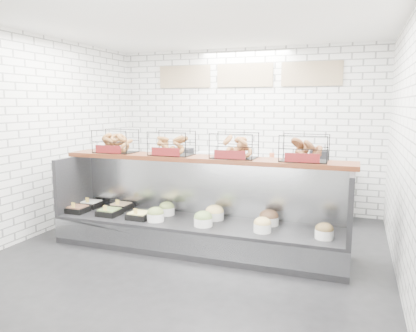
% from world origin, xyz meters
% --- Properties ---
extents(ground, '(5.50, 5.50, 0.00)m').
position_xyz_m(ground, '(0.00, 0.00, 0.00)').
color(ground, black).
rests_on(ground, ground).
extents(room_shell, '(5.02, 5.51, 3.01)m').
position_xyz_m(room_shell, '(0.00, 0.60, 2.06)').
color(room_shell, white).
rests_on(room_shell, ground).
extents(display_case, '(4.00, 0.90, 1.20)m').
position_xyz_m(display_case, '(-0.01, 0.34, 0.33)').
color(display_case, black).
rests_on(display_case, ground).
extents(bagel_shelf, '(4.10, 0.50, 0.40)m').
position_xyz_m(bagel_shelf, '(0.00, 0.52, 1.38)').
color(bagel_shelf, '#451D0E').
rests_on(bagel_shelf, display_case).
extents(prep_counter, '(4.00, 0.60, 1.20)m').
position_xyz_m(prep_counter, '(-0.00, 2.43, 0.47)').
color(prep_counter, '#93969B').
rests_on(prep_counter, ground).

